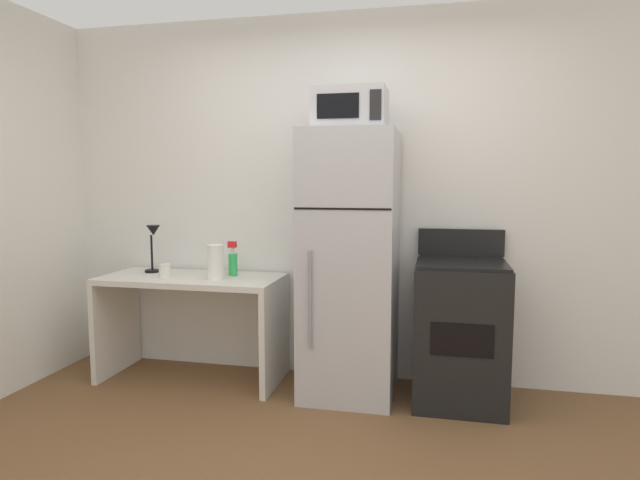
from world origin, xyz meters
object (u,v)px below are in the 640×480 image
spray_bottle (233,262)px  desk (192,306)px  oven_range (460,331)px  desk_lamp (153,240)px  coffee_mug (165,271)px  paper_towel_roll (216,262)px  refrigerator (350,265)px  microwave (350,109)px

spray_bottle → desk: bearing=-162.8°
desk → oven_range: bearing=-0.1°
desk_lamp → coffee_mug: desk_lamp is taller
spray_bottle → paper_towel_roll: size_ratio=1.04×
paper_towel_roll → oven_range: bearing=2.4°
desk_lamp → refrigerator: refrigerator is taller
paper_towel_roll → refrigerator: size_ratio=0.14×
microwave → oven_range: (0.72, 0.04, -1.41)m
desk → coffee_mug: size_ratio=13.47×
desk → coffee_mug: bearing=-154.0°
coffee_mug → refrigerator: (1.31, 0.06, 0.08)m
desk_lamp → oven_range: 2.27m
spray_bottle → refrigerator: size_ratio=0.14×
desk → desk_lamp: size_ratio=3.63×
desk → spray_bottle: bearing=17.2°
paper_towel_roll → refrigerator: bearing=3.4°
desk_lamp → microwave: size_ratio=0.77×
spray_bottle → coffee_mug: 0.48m
microwave → coffee_mug: bearing=-178.3°
desk_lamp → coffee_mug: (0.18, -0.16, -0.19)m
coffee_mug → oven_range: oven_range is taller
coffee_mug → oven_range: (2.03, 0.08, -0.33)m
refrigerator → desk_lamp: bearing=176.0°
oven_range → microwave: bearing=-177.0°
desk → microwave: 1.77m
paper_towel_roll → refrigerator: (0.93, 0.05, 0.01)m
desk_lamp → microwave: bearing=-4.8°
desk_lamp → oven_range: size_ratio=0.32×
coffee_mug → microwave: size_ratio=0.21×
spray_bottle → refrigerator: (0.87, -0.11, 0.03)m
desk → refrigerator: (1.15, -0.02, 0.34)m
desk_lamp → refrigerator: (1.49, -0.11, -0.11)m
desk → coffee_mug: coffee_mug is taller
paper_towel_roll → microwave: bearing=2.1°
desk → coffee_mug: 0.32m
refrigerator → microwave: 1.01m
microwave → oven_range: microwave is taller
spray_bottle → coffee_mug: size_ratio=2.62×
desk → paper_towel_roll: size_ratio=5.33×
oven_range → paper_towel_roll: bearing=-177.6°
coffee_mug → microwave: (1.31, 0.04, 1.08)m
desk_lamp → refrigerator: size_ratio=0.20×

